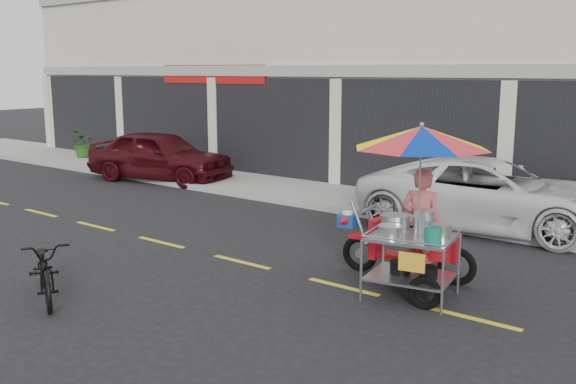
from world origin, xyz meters
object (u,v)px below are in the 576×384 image
Objects in this scene: maroon_sedan at (160,156)px; white_pickup at (490,194)px; near_bicycle at (45,269)px; food_vendor_rig at (418,185)px.

maroon_sedan is 9.54m from white_pickup.
maroon_sedan is at bearing 67.82° from near_bicycle.
white_pickup is at bearing 86.55° from food_vendor_rig.
maroon_sedan is 10.83m from food_vendor_rig.
maroon_sedan reaches higher than near_bicycle.
white_pickup is 1.89× the size of food_vendor_rig.
food_vendor_rig is at bearing -124.12° from maroon_sedan.
food_vendor_rig is at bearing 179.87° from white_pickup.
white_pickup is at bearing -101.43° from maroon_sedan.
near_bicycle is 5.28m from food_vendor_rig.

